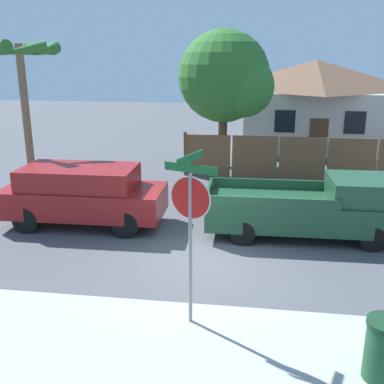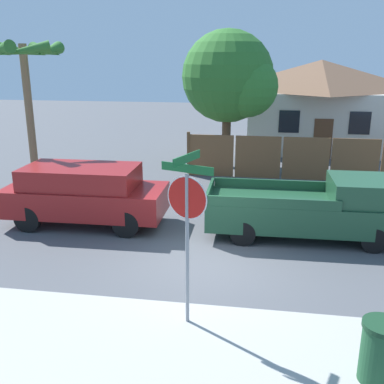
{
  "view_description": "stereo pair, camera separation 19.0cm",
  "coord_description": "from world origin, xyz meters",
  "views": [
    {
      "loc": [
        1.06,
        -10.16,
        4.9
      ],
      "look_at": [
        -0.45,
        0.68,
        1.6
      ],
      "focal_mm": 42.0,
      "sensor_mm": 36.0,
      "label": 1
    },
    {
      "loc": [
        1.25,
        -10.13,
        4.9
      ],
      "look_at": [
        -0.45,
        0.68,
        1.6
      ],
      "focal_mm": 42.0,
      "sensor_mm": 36.0,
      "label": 2
    }
  ],
  "objects": [
    {
      "name": "palm_tree",
      "position": [
        -7.09,
        5.08,
        4.67
      ],
      "size": [
        2.68,
        2.89,
        5.44
      ],
      "color": "brown",
      "rests_on": "ground"
    },
    {
      "name": "oak_tree",
      "position": [
        -0.18,
        10.13,
        3.98
      ],
      "size": [
        4.23,
        4.03,
        6.1
      ],
      "color": "brown",
      "rests_on": "ground"
    },
    {
      "name": "red_suv",
      "position": [
        -3.94,
        2.11,
        0.98
      ],
      "size": [
        4.79,
        2.02,
        1.8
      ],
      "rotation": [
        0.0,
        0.0,
        0.02
      ],
      "color": "maroon",
      "rests_on": "ground"
    },
    {
      "name": "sidewalk_strip",
      "position": [
        0.0,
        -3.6,
        0.0
      ],
      "size": [
        36.0,
        3.2,
        0.01
      ],
      "color": "#A3A39E",
      "rests_on": "ground"
    },
    {
      "name": "house",
      "position": [
        4.22,
        15.4,
        2.46
      ],
      "size": [
        8.05,
        6.0,
        4.76
      ],
      "color": "beige",
      "rests_on": "ground"
    },
    {
      "name": "ground_plane",
      "position": [
        0.0,
        0.0,
        0.0
      ],
      "size": [
        80.0,
        80.0,
        0.0
      ],
      "primitive_type": "plane",
      "color": "#4C4F54"
    },
    {
      "name": "orange_pickup",
      "position": [
        2.79,
        2.11,
        0.84
      ],
      "size": [
        5.49,
        2.03,
        1.75
      ],
      "rotation": [
        0.0,
        0.0,
        0.02
      ],
      "color": "#1E472D",
      "rests_on": "ground"
    },
    {
      "name": "stop_sign",
      "position": [
        -0.02,
        -2.64,
        2.26
      ],
      "size": [
        0.98,
        0.88,
        3.29
      ],
      "rotation": [
        0.0,
        0.0,
        -0.34
      ],
      "color": "gray",
      "rests_on": "ground"
    },
    {
      "name": "wooden_fence",
      "position": [
        4.04,
        8.44,
        0.89
      ],
      "size": [
        11.85,
        0.12,
        1.87
      ],
      "color": "brown",
      "rests_on": "ground"
    },
    {
      "name": "trash_bin",
      "position": [
        3.22,
        -3.81,
        0.52
      ],
      "size": [
        0.65,
        0.65,
        1.03
      ],
      "color": "#1E4C2D",
      "rests_on": "ground"
    }
  ]
}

